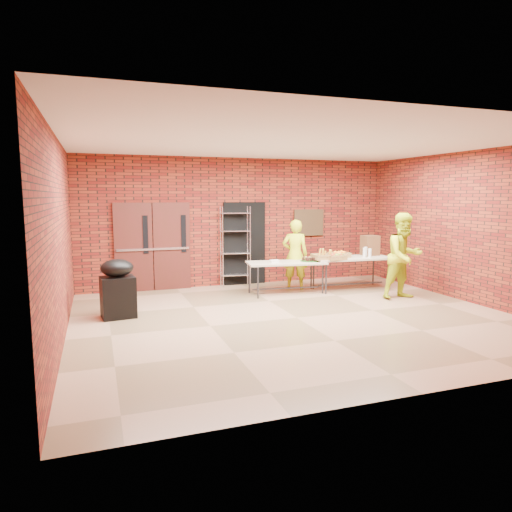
% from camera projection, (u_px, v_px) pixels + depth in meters
% --- Properties ---
extents(room, '(8.08, 7.08, 3.28)m').
position_uv_depth(room, '(298.00, 232.00, 8.29)').
color(room, brown).
rests_on(room, ground).
extents(double_doors, '(1.78, 0.12, 2.10)m').
position_uv_depth(double_doors, '(153.00, 247.00, 10.85)').
color(double_doors, '#441513').
rests_on(double_doors, room).
extents(dark_doorway, '(1.10, 0.06, 2.10)m').
position_uv_depth(dark_doorway, '(244.00, 243.00, 11.63)').
color(dark_doorway, black).
rests_on(dark_doorway, room).
extents(bronze_plaque, '(0.85, 0.04, 0.70)m').
position_uv_depth(bronze_plaque, '(309.00, 223.00, 12.15)').
color(bronze_plaque, '#452D1B').
rests_on(bronze_plaque, room).
extents(wire_rack, '(0.76, 0.36, 2.00)m').
position_uv_depth(wire_rack, '(235.00, 246.00, 11.41)').
color(wire_rack, silver).
rests_on(wire_rack, room).
extents(table_left, '(1.88, 0.99, 0.74)m').
position_uv_depth(table_left, '(286.00, 265.00, 10.55)').
color(table_left, tan).
rests_on(table_left, room).
extents(table_right, '(1.96, 0.95, 0.78)m').
position_uv_depth(table_right, '(351.00, 260.00, 11.03)').
color(table_right, tan).
rests_on(table_right, room).
extents(basket_bananas, '(0.48, 0.38, 0.15)m').
position_uv_depth(basket_bananas, '(323.00, 256.00, 10.67)').
color(basket_bananas, '#A38041').
rests_on(basket_bananas, table_right).
extents(basket_oranges, '(0.47, 0.37, 0.15)m').
position_uv_depth(basket_oranges, '(339.00, 255.00, 10.99)').
color(basket_oranges, '#A38041').
rests_on(basket_oranges, table_right).
extents(basket_apples, '(0.45, 0.35, 0.14)m').
position_uv_depth(basket_apples, '(335.00, 257.00, 10.65)').
color(basket_apples, '#A38041').
rests_on(basket_apples, table_right).
extents(muffin_tray, '(0.43, 0.43, 0.11)m').
position_uv_depth(muffin_tray, '(310.00, 259.00, 10.67)').
color(muffin_tray, '#184A13').
rests_on(muffin_tray, table_left).
extents(napkin_box, '(0.19, 0.13, 0.06)m').
position_uv_depth(napkin_box, '(274.00, 261.00, 10.42)').
color(napkin_box, silver).
rests_on(napkin_box, table_left).
extents(coffee_dispenser, '(0.38, 0.34, 0.50)m').
position_uv_depth(coffee_dispenser, '(370.00, 245.00, 11.35)').
color(coffee_dispenser, brown).
rests_on(coffee_dispenser, table_right).
extents(cup_stack_front, '(0.08, 0.08, 0.23)m').
position_uv_depth(cup_stack_front, '(364.00, 253.00, 11.00)').
color(cup_stack_front, silver).
rests_on(cup_stack_front, table_right).
extents(cup_stack_mid, '(0.07, 0.07, 0.22)m').
position_uv_depth(cup_stack_mid, '(370.00, 253.00, 10.90)').
color(cup_stack_mid, silver).
rests_on(cup_stack_mid, table_right).
extents(cup_stack_back, '(0.08, 0.08, 0.24)m').
position_uv_depth(cup_stack_back, '(366.00, 252.00, 11.10)').
color(cup_stack_back, silver).
rests_on(cup_stack_back, table_right).
extents(covered_grill, '(0.66, 0.57, 1.10)m').
position_uv_depth(covered_grill, '(118.00, 288.00, 8.46)').
color(covered_grill, black).
rests_on(covered_grill, room).
extents(volunteer_woman, '(0.73, 0.62, 1.69)m').
position_uv_depth(volunteer_woman, '(295.00, 254.00, 11.05)').
color(volunteer_woman, '#BCCB16').
rests_on(volunteer_woman, room).
extents(volunteer_man, '(0.96, 0.77, 1.89)m').
position_uv_depth(volunteer_man, '(404.00, 256.00, 9.99)').
color(volunteer_man, '#BCCB16').
rests_on(volunteer_man, room).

